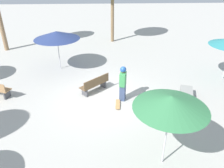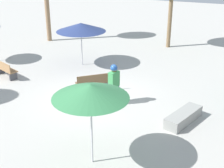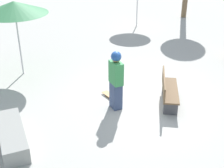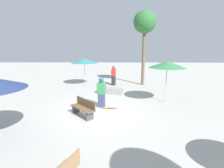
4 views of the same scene
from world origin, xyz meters
The scene contains 9 objects.
ground_plane centered at (0.00, 0.00, 0.00)m, with size 60.00×60.00×0.00m, color #B2AFA8.
skater_main centered at (-0.93, 0.12, 0.93)m, with size 0.37×0.51×1.72m.
skateboard centered at (-0.67, 0.61, 0.06)m, with size 0.27×0.82×0.07m.
concrete_ledge centered at (-3.90, 0.50, 0.21)m, with size 1.12×1.93×0.42m.
bench_far centered at (0.39, -0.68, 0.43)m, with size 1.48×1.40×0.85m.
shade_umbrella_green centered at (-1.89, 3.98, 2.34)m, with size 2.16×2.16×2.55m.
shade_umbrella_teal centered at (-6.86, -1.82, 2.16)m, with size 2.33×2.33×2.36m.
palm_tree_center_right centered at (-7.02, 3.39, 5.30)m, with size 1.93×1.93×6.41m.
bystander_watching centered at (-6.80, 0.76, 0.88)m, with size 0.55×0.43×1.77m.
Camera 4 is at (8.54, 0.86, 3.37)m, focal length 28.00 mm.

